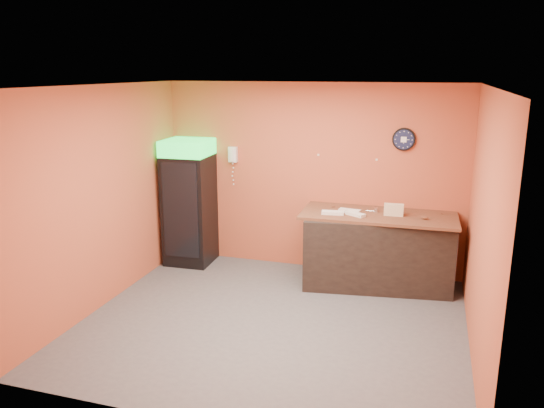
% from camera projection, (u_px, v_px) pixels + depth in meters
% --- Properties ---
extents(floor, '(4.50, 4.50, 0.00)m').
position_uv_depth(floor, '(273.00, 322.00, 6.41)').
color(floor, '#47474C').
rests_on(floor, ground).
extents(back_wall, '(4.50, 0.02, 2.80)m').
position_uv_depth(back_wall, '(311.00, 178.00, 7.92)').
color(back_wall, '#B14E32').
rests_on(back_wall, floor).
extents(left_wall, '(0.02, 4.00, 2.80)m').
position_uv_depth(left_wall, '(103.00, 198.00, 6.70)').
color(left_wall, '#B14E32').
rests_on(left_wall, floor).
extents(right_wall, '(0.02, 4.00, 2.80)m').
position_uv_depth(right_wall, '(482.00, 228.00, 5.43)').
color(right_wall, '#B14E32').
rests_on(right_wall, floor).
extents(ceiling, '(4.50, 4.00, 0.02)m').
position_uv_depth(ceiling, '(273.00, 86.00, 5.72)').
color(ceiling, white).
rests_on(ceiling, back_wall).
extents(beverage_cooler, '(0.71, 0.72, 1.95)m').
position_uv_depth(beverage_cooler, '(188.00, 204.00, 8.19)').
color(beverage_cooler, black).
rests_on(beverage_cooler, floor).
extents(prep_counter, '(2.10, 1.15, 1.00)m').
position_uv_depth(prep_counter, '(377.00, 251.00, 7.43)').
color(prep_counter, black).
rests_on(prep_counter, floor).
extents(wall_clock, '(0.32, 0.06, 0.32)m').
position_uv_depth(wall_clock, '(404.00, 139.00, 7.37)').
color(wall_clock, black).
rests_on(wall_clock, back_wall).
extents(wall_phone, '(0.13, 0.11, 0.24)m').
position_uv_depth(wall_phone, '(233.00, 155.00, 8.14)').
color(wall_phone, white).
rests_on(wall_phone, back_wall).
extents(butcher_paper, '(2.13, 0.97, 0.04)m').
position_uv_depth(butcher_paper, '(379.00, 215.00, 7.31)').
color(butcher_paper, brown).
rests_on(butcher_paper, prep_counter).
extents(sub_roll_stack, '(0.26, 0.11, 0.16)m').
position_uv_depth(sub_roll_stack, '(394.00, 210.00, 7.19)').
color(sub_roll_stack, beige).
rests_on(sub_roll_stack, butcher_paper).
extents(wrapped_sandwich_left, '(0.31, 0.15, 0.04)m').
position_uv_depth(wrapped_sandwich_left, '(333.00, 213.00, 7.28)').
color(wrapped_sandwich_left, silver).
rests_on(wrapped_sandwich_left, butcher_paper).
extents(wrapped_sandwich_mid, '(0.29, 0.23, 0.04)m').
position_uv_depth(wrapped_sandwich_mid, '(356.00, 214.00, 7.21)').
color(wrapped_sandwich_mid, silver).
rests_on(wrapped_sandwich_mid, butcher_paper).
extents(wrapped_sandwich_right, '(0.31, 0.16, 0.04)m').
position_uv_depth(wrapped_sandwich_right, '(350.00, 211.00, 7.37)').
color(wrapped_sandwich_right, silver).
rests_on(wrapped_sandwich_right, butcher_paper).
extents(kitchen_tool, '(0.06, 0.06, 0.06)m').
position_uv_depth(kitchen_tool, '(376.00, 210.00, 7.39)').
color(kitchen_tool, silver).
rests_on(kitchen_tool, butcher_paper).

